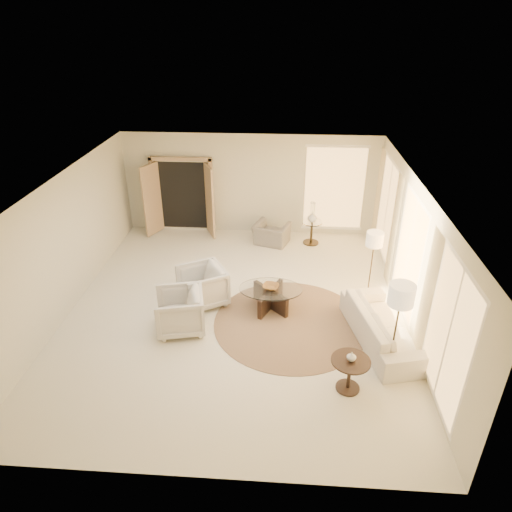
# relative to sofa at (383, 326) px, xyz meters

# --- Properties ---
(room) EXTENTS (7.04, 8.04, 2.83)m
(room) POSITION_rel_sofa_xyz_m (-2.90, 0.84, 1.06)
(room) COLOR #ECE4C9
(room) RESTS_ON ground
(windows_right) EXTENTS (0.10, 6.40, 2.40)m
(windows_right) POSITION_rel_sofa_xyz_m (0.55, 0.94, 1.01)
(windows_right) COLOR #EDB15F
(windows_right) RESTS_ON room
(window_back_corner) EXTENTS (1.70, 0.10, 2.40)m
(window_back_corner) POSITION_rel_sofa_xyz_m (-0.60, 4.79, 1.01)
(window_back_corner) COLOR #EDB15F
(window_back_corner) RESTS_ON room
(curtains_right) EXTENTS (0.06, 5.20, 2.60)m
(curtains_right) POSITION_rel_sofa_xyz_m (0.50, 1.84, 0.96)
(curtains_right) COLOR #C9BC90
(curtains_right) RESTS_ON room
(french_doors) EXTENTS (1.95, 0.66, 2.16)m
(french_doors) POSITION_rel_sofa_xyz_m (-4.80, 4.66, 0.73)
(french_doors) COLOR tan
(french_doors) RESTS_ON room
(area_rug) EXTENTS (3.43, 3.43, 0.01)m
(area_rug) POSITION_rel_sofa_xyz_m (-1.74, 0.44, -0.33)
(area_rug) COLOR #493222
(area_rug) RESTS_ON room
(sofa) EXTENTS (1.41, 2.46, 0.68)m
(sofa) POSITION_rel_sofa_xyz_m (0.00, 0.00, 0.00)
(sofa) COLOR beige
(sofa) RESTS_ON room
(armchair_left) EXTENTS (1.19, 1.21, 0.94)m
(armchair_left) POSITION_rel_sofa_xyz_m (-3.64, 1.06, 0.13)
(armchair_left) COLOR beige
(armchair_left) RESTS_ON room
(armchair_right) EXTENTS (1.03, 1.07, 0.93)m
(armchair_right) POSITION_rel_sofa_xyz_m (-3.92, 0.10, 0.13)
(armchair_right) COLOR beige
(armchair_right) RESTS_ON room
(accent_chair) EXTENTS (1.03, 0.83, 0.78)m
(accent_chair) POSITION_rel_sofa_xyz_m (-2.27, 4.06, 0.05)
(accent_chair) COLOR gray
(accent_chair) RESTS_ON room
(coffee_table) EXTENTS (1.55, 1.55, 0.49)m
(coffee_table) POSITION_rel_sofa_xyz_m (-2.17, 0.96, -0.03)
(coffee_table) COLOR black
(coffee_table) RESTS_ON room
(end_table) EXTENTS (0.65, 0.65, 0.61)m
(end_table) POSITION_rel_sofa_xyz_m (-0.77, -1.33, 0.08)
(end_table) COLOR black
(end_table) RESTS_ON room
(side_table) EXTENTS (0.56, 0.56, 0.65)m
(side_table) POSITION_rel_sofa_xyz_m (-1.19, 4.15, 0.05)
(side_table) COLOR #2D2618
(side_table) RESTS_ON room
(floor_lamp_near) EXTENTS (0.37, 0.37, 1.51)m
(floor_lamp_near) POSITION_rel_sofa_xyz_m (0.00, 1.70, 0.95)
(floor_lamp_near) COLOR #2D2618
(floor_lamp_near) RESTS_ON room
(floor_lamp_far) EXTENTS (0.43, 0.43, 1.77)m
(floor_lamp_far) POSITION_rel_sofa_xyz_m (0.00, -0.82, 1.16)
(floor_lamp_far) COLOR #2D2618
(floor_lamp_far) RESTS_ON room
(bowl) EXTENTS (0.39, 0.39, 0.08)m
(bowl) POSITION_rel_sofa_xyz_m (-2.17, 0.96, 0.19)
(bowl) COLOR brown
(bowl) RESTS_ON coffee_table
(end_vase) EXTENTS (0.16, 0.16, 0.16)m
(end_vase) POSITION_rel_sofa_xyz_m (-0.77, -1.33, 0.35)
(end_vase) COLOR silver
(end_vase) RESTS_ON end_table
(side_vase) EXTENTS (0.34, 0.34, 0.27)m
(side_vase) POSITION_rel_sofa_xyz_m (-1.19, 4.15, 0.44)
(side_vase) COLOR silver
(side_vase) RESTS_ON side_table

